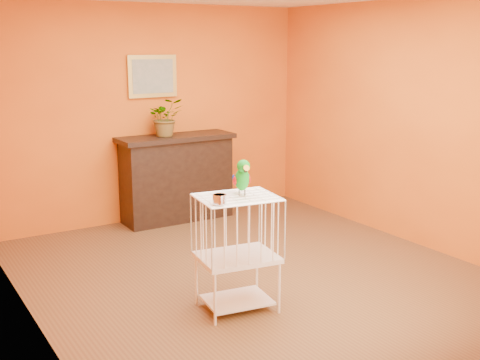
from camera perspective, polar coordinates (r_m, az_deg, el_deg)
ground at (r=5.77m, az=1.20°, el=-8.85°), size 4.50×4.50×0.00m
room_shell at (r=5.39m, az=1.28°, el=6.99°), size 4.50×4.50×4.50m
console_cabinet at (r=7.39m, az=-6.02°, el=0.20°), size 1.42×0.51×1.05m
potted_plant at (r=7.26m, az=-7.21°, el=5.56°), size 0.48×0.52×0.35m
framed_picture at (r=7.34m, az=-8.29°, el=9.71°), size 0.62×0.04×0.50m
birdcage at (r=4.88m, az=-0.27°, el=-6.80°), size 0.68×0.56×0.95m
feed_cup at (r=4.51m, az=-1.96°, el=-1.83°), size 0.10×0.10×0.07m
parrot at (r=4.76m, az=0.21°, el=0.31°), size 0.15×0.27×0.30m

